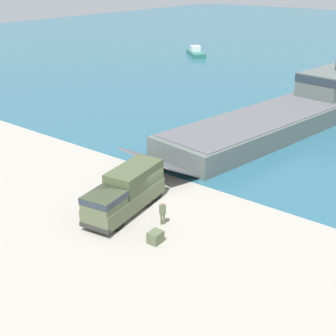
# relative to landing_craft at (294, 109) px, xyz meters

# --- Properties ---
(ground_plane) EXTENTS (240.00, 240.00, 0.00)m
(ground_plane) POSITION_rel_landing_craft_xyz_m (-0.03, -24.30, -1.76)
(ground_plane) COLOR #9E998E
(landing_craft) EXTENTS (11.86, 36.33, 7.38)m
(landing_craft) POSITION_rel_landing_craft_xyz_m (0.00, 0.00, 0.00)
(landing_craft) COLOR #56605B
(landing_craft) RESTS_ON ground_plane
(military_truck) EXTENTS (3.55, 7.74, 3.08)m
(military_truck) POSITION_rel_landing_craft_xyz_m (-0.60, -26.90, -0.17)
(military_truck) COLOR #566042
(military_truck) RESTS_ON ground_plane
(soldier_on_ramp) EXTENTS (0.47, 0.49, 1.72)m
(soldier_on_ramp) POSITION_rel_landing_craft_xyz_m (2.65, -26.67, -0.76)
(soldier_on_ramp) COLOR #566042
(soldier_on_ramp) RESTS_ON ground_plane
(moored_boat_b) EXTENTS (7.32, 7.01, 1.89)m
(moored_boat_b) POSITION_rel_landing_craft_xyz_m (-34.90, 30.24, -1.13)
(moored_boat_b) COLOR #2D7060
(moored_boat_b) RESTS_ON ground_plane
(cargo_crate) EXTENTS (0.82, 0.97, 0.78)m
(cargo_crate) POSITION_rel_landing_craft_xyz_m (3.75, -28.77, -1.37)
(cargo_crate) COLOR #566042
(cargo_crate) RESTS_ON ground_plane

